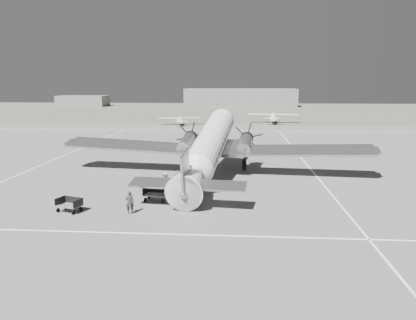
# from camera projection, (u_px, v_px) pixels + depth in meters

# --- Properties ---
(ground) EXTENTS (260.00, 260.00, 0.00)m
(ground) POSITION_uv_depth(u_px,v_px,m) (194.00, 180.00, 38.73)
(ground) COLOR slate
(ground) RESTS_ON ground
(taxi_line_near) EXTENTS (60.00, 0.15, 0.01)m
(taxi_line_near) POSITION_uv_depth(u_px,v_px,m) (170.00, 234.00, 25.02)
(taxi_line_near) COLOR white
(taxi_line_near) RESTS_ON ground
(taxi_line_right) EXTENTS (0.15, 80.00, 0.01)m
(taxi_line_right) POSITION_uv_depth(u_px,v_px,m) (322.00, 182.00, 37.88)
(taxi_line_right) COLOR white
(taxi_line_right) RESTS_ON ground
(taxi_line_left) EXTENTS (0.15, 60.00, 0.01)m
(taxi_line_left) POSITION_uv_depth(u_px,v_px,m) (57.00, 158.00, 49.81)
(taxi_line_left) COLOR white
(taxi_line_left) RESTS_ON ground
(taxi_line_horizon) EXTENTS (90.00, 0.15, 0.01)m
(taxi_line_horizon) POSITION_uv_depth(u_px,v_px,m) (216.00, 131.00, 77.90)
(taxi_line_horizon) COLOR white
(taxi_line_horizon) RESTS_ON ground
(grass_infield) EXTENTS (260.00, 90.00, 0.01)m
(grass_infield) POSITION_uv_depth(u_px,v_px,m) (225.00, 111.00, 131.75)
(grass_infield) COLOR #58554A
(grass_infield) RESTS_ON ground
(hangar_main) EXTENTS (42.00, 14.00, 6.60)m
(hangar_main) POSITION_uv_depth(u_px,v_px,m) (240.00, 97.00, 155.24)
(hangar_main) COLOR slate
(hangar_main) RESTS_ON ground
(shed_secondary) EXTENTS (18.00, 10.00, 4.00)m
(shed_secondary) POSITION_uv_depth(u_px,v_px,m) (83.00, 101.00, 154.87)
(shed_secondary) COLOR slate
(shed_secondary) RESTS_ON ground
(dc3_airliner) EXTENTS (34.17, 25.42, 6.10)m
(dc3_airliner) POSITION_uv_depth(u_px,v_px,m) (210.00, 147.00, 38.93)
(dc3_airliner) COLOR #B4B4B6
(dc3_airliner) RESTS_ON ground
(light_plane_left) EXTENTS (10.40, 9.09, 1.88)m
(light_plane_left) POSITION_uv_depth(u_px,v_px,m) (179.00, 121.00, 87.45)
(light_plane_left) COLOR white
(light_plane_left) RESTS_ON ground
(light_plane_right) EXTENTS (12.22, 10.24, 2.39)m
(light_plane_right) POSITION_uv_depth(u_px,v_px,m) (273.00, 118.00, 91.40)
(light_plane_right) COLOR white
(light_plane_right) RESTS_ON ground
(baggage_cart_near) EXTENTS (2.11, 1.62, 1.09)m
(baggage_cart_near) POSITION_uv_depth(u_px,v_px,m) (156.00, 194.00, 31.92)
(baggage_cart_near) COLOR slate
(baggage_cart_near) RESTS_ON ground
(baggage_cart_far) EXTENTS (2.11, 1.78, 1.02)m
(baggage_cart_far) POSITION_uv_depth(u_px,v_px,m) (69.00, 205.00, 29.21)
(baggage_cart_far) COLOR slate
(baggage_cart_far) RESTS_ON ground
(ground_crew) EXTENTS (0.69, 0.54, 1.66)m
(ground_crew) POSITION_uv_depth(u_px,v_px,m) (130.00, 202.00, 28.78)
(ground_crew) COLOR #292929
(ground_crew) RESTS_ON ground
(ramp_agent) EXTENTS (0.72, 0.88, 1.68)m
(ramp_agent) POSITION_uv_depth(u_px,v_px,m) (165.00, 183.00, 34.31)
(ramp_agent) COLOR #B7B7B5
(ramp_agent) RESTS_ON ground
(passenger) EXTENTS (0.61, 0.86, 1.67)m
(passenger) POSITION_uv_depth(u_px,v_px,m) (166.00, 182.00, 34.68)
(passenger) COLOR silver
(passenger) RESTS_ON ground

